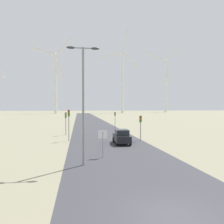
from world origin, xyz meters
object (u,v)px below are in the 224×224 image
Objects in this scene: traffic_light_post_near_right at (141,122)px; traffic_light_post_mid_right at (115,116)px; traffic_light_post_near_left at (69,118)px; stop_sign_near at (103,138)px; traffic_light_post_mid_left at (66,118)px; wind_turbine_left at (56,77)px; streetlamp at (83,91)px; car_approaching at (122,137)px; wind_turbine_right at (166,80)px; wind_turbine_center at (122,76)px.

traffic_light_post_mid_right is (-0.42, 18.77, 0.12)m from traffic_light_post_near_right.
traffic_light_post_near_left is 9.95m from traffic_light_post_near_right.
traffic_light_post_mid_right is at bearing 78.11° from stop_sign_near.
traffic_light_post_mid_left is at bearing 104.26° from stop_sign_near.
traffic_light_post_mid_left is 136.68m from wind_turbine_left.
traffic_light_post_mid_right is at bearing 61.67° from traffic_light_post_near_left.
stop_sign_near is 0.59× the size of traffic_light_post_near_left.
stop_sign_near is 0.04× the size of wind_turbine_left.
streetlamp is 14.68m from traffic_light_post_near_right.
wind_turbine_right is at bearing 65.76° from car_approaching.
car_approaching is at bearing -52.48° from traffic_light_post_mid_left.
wind_turbine_left reaches higher than car_approaching.
traffic_light_post_near_left is 0.07× the size of wind_turbine_right.
streetlamp is 11.95m from car_approaching.
stop_sign_near is at bearing -75.74° from traffic_light_post_mid_left.
wind_turbine_right is at bearing 65.76° from stop_sign_near.
traffic_light_post_mid_right is at bearing -102.22° from wind_turbine_center.
car_approaching is (7.52, -9.79, -1.88)m from traffic_light_post_mid_left.
traffic_light_post_near_left is at bearing -83.11° from traffic_light_post_mid_left.
wind_turbine_right is at bearing 25.36° from wind_turbine_center.
traffic_light_post_mid_left is 1.05× the size of traffic_light_post_mid_right.
traffic_light_post_mid_right is (10.20, 11.12, -0.12)m from traffic_light_post_mid_left.
wind_turbine_right reaches higher than wind_turbine_left.
traffic_light_post_near_left is 19.88m from traffic_light_post_mid_right.
car_approaching is (3.22, 7.13, -0.86)m from stop_sign_near.
wind_turbine_center reaches higher than traffic_light_post_near_left.
traffic_light_post_mid_right is at bearing 91.29° from traffic_light_post_near_right.
traffic_light_post_near_right is at bearing -7.41° from traffic_light_post_near_left.
wind_turbine_right is at bearing 65.57° from streetlamp.
wind_turbine_center is at bearing 74.84° from traffic_light_post_mid_left.
streetlamp is at bearing -114.43° from wind_turbine_right.
wind_turbine_left reaches higher than traffic_light_post_mid_right.
wind_turbine_center reaches higher than wind_turbine_left.
wind_turbine_center is at bearing 77.78° from traffic_light_post_mid_right.
wind_turbine_right reaches higher than traffic_light_post_near_right.
wind_turbine_left reaches higher than streetlamp.
stop_sign_near is 0.61× the size of car_approaching.
wind_turbine_right reaches higher than streetlamp.
wind_turbine_left is (-17.32, 152.98, 21.67)m from streetlamp.
car_approaching is 0.06× the size of wind_turbine_center.
streetlamp is 0.13× the size of wind_turbine_center.
stop_sign_near is 17.49m from traffic_light_post_mid_left.
traffic_light_post_near_left is 1.18× the size of traffic_light_post_mid_right.
traffic_light_post_mid_left is at bearing 144.21° from traffic_light_post_near_right.
wind_turbine_left is (-22.38, 143.38, 26.68)m from car_approaching.
wind_turbine_left is (-19.16, 150.51, 25.82)m from stop_sign_near.
streetlamp reaches higher than traffic_light_post_mid_left.
wind_turbine_center reaches higher than stop_sign_near.
traffic_light_post_mid_left reaches higher than car_approaching.
wind_turbine_left is (-14.86, 133.59, 24.80)m from traffic_light_post_mid_left.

